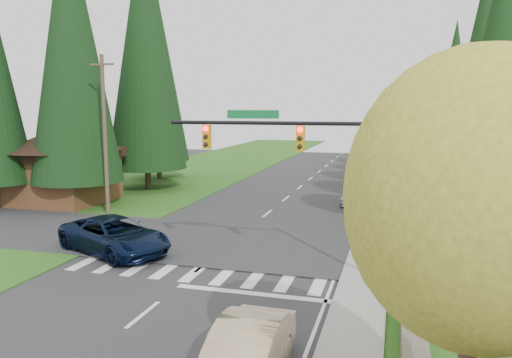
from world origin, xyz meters
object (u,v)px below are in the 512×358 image
at_px(suv_navy, 115,236).
at_px(parked_car_c, 371,171).
at_px(parked_car_a, 353,195).
at_px(parked_car_e, 366,157).
at_px(sedan_champagne, 245,355).
at_px(parked_car_b, 363,181).
at_px(parked_car_d, 368,162).

distance_m(suv_navy, parked_car_c, 30.02).
relative_size(parked_car_a, parked_car_c, 0.82).
distance_m(suv_navy, parked_car_e, 43.91).
relative_size(sedan_champagne, parked_car_a, 1.23).
xyz_separation_m(suv_navy, parked_car_c, (10.32, 28.20, -0.08)).
distance_m(parked_car_b, parked_car_e, 20.61).
height_order(suv_navy, parked_car_b, suv_navy).
distance_m(suv_navy, parked_car_d, 38.23).
height_order(suv_navy, parked_car_c, suv_navy).
height_order(sedan_champagne, parked_car_d, sedan_champagne).
relative_size(parked_car_b, parked_car_c, 0.91).
distance_m(sedan_champagne, suv_navy, 12.95).
bearing_deg(suv_navy, parked_car_a, -8.25).
relative_size(suv_navy, parked_car_a, 1.60).
bearing_deg(parked_car_e, parked_car_a, -95.65).
distance_m(suv_navy, parked_car_b, 24.53).
bearing_deg(parked_car_c, parked_car_d, 95.77).
height_order(parked_car_a, parked_car_b, parked_car_a).
bearing_deg(suv_navy, parked_car_b, 0.54).
height_order(sedan_champagne, suv_navy, suv_navy).
distance_m(parked_car_a, parked_car_e, 27.87).
relative_size(sedan_champagne, parked_car_b, 1.10).
bearing_deg(suv_navy, parked_car_e, 12.82).
height_order(sedan_champagne, parked_car_c, sedan_champagne).
xyz_separation_m(sedan_champagne, suv_navy, (-9.22, 9.09, 0.08)).
height_order(suv_navy, parked_car_e, suv_navy).
xyz_separation_m(sedan_champagne, parked_car_e, (-0.30, 52.08, -0.15)).
bearing_deg(parked_car_c, parked_car_b, -92.82).
relative_size(parked_car_b, parked_car_d, 1.01).
distance_m(parked_car_d, parked_car_e, 6.00).
relative_size(sedan_champagne, parked_car_c, 1.01).
xyz_separation_m(parked_car_a, parked_car_e, (-0.83, 27.86, -0.03)).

